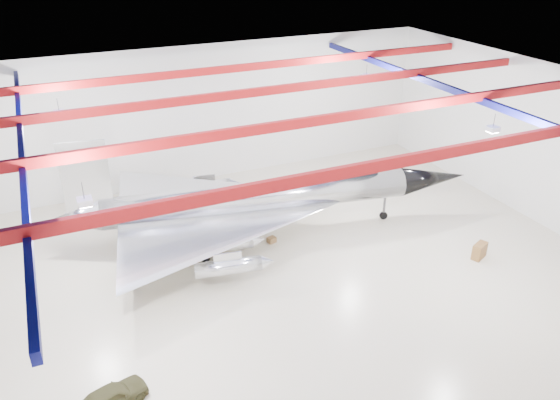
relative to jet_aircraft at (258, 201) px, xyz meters
name	(u,v)px	position (x,y,z in m)	size (l,w,h in m)	color
floor	(269,272)	(-1.19, -4.43, -2.54)	(40.00, 40.00, 0.00)	beige
wall_back	(194,116)	(-1.19, 10.57, 2.96)	(40.00, 40.00, 0.00)	silver
wall_right	(529,140)	(18.81, -4.43, 2.96)	(30.00, 30.00, 0.00)	silver
ceiling	(267,96)	(-1.19, -4.43, 8.46)	(40.00, 40.00, 0.00)	#0A0F38
ceiling_structure	(267,109)	(-1.19, -4.43, 7.78)	(39.50, 29.50, 1.08)	maroon
jet_aircraft	(258,201)	(0.00, 0.00, 0.00)	(28.28, 18.85, 7.75)	silver
jeep	(111,397)	(-11.60, -11.25, -1.98)	(1.32, 3.28, 1.12)	#3B391D
desk	(479,251)	(11.67, -8.48, -2.03)	(1.11, 0.56, 1.02)	brown
crate_ply	(158,265)	(-7.29, -1.19, -2.37)	(0.50, 0.40, 0.35)	olive
engine_drum	(221,245)	(-2.98, -0.60, -2.35)	(0.43, 0.43, 0.39)	#59595B
parts_bin	(262,201)	(1.92, 4.14, -2.32)	(0.64, 0.51, 0.45)	olive
crate_small	(170,243)	(-5.90, 1.21, -2.41)	(0.37, 0.30, 0.26)	#59595B
oil_barrel	(272,240)	(0.37, -1.31, -2.35)	(0.54, 0.43, 0.38)	olive
spares_box	(268,206)	(2.14, 3.39, -2.38)	(0.37, 0.37, 0.33)	#59595B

